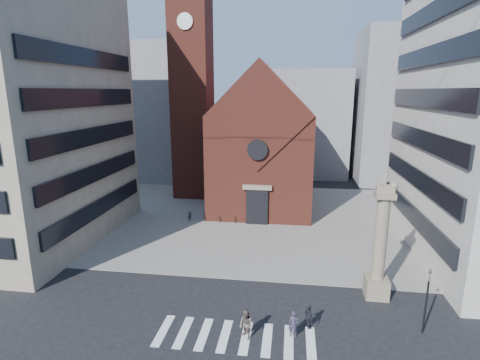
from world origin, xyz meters
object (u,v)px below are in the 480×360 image
(pedestrian_1, at_px, (246,325))
(scooter_0, at_px, (190,215))
(lion_column, at_px, (379,252))
(traffic_light, at_px, (427,300))
(pedestrian_0, at_px, (294,324))
(pedestrian_2, at_px, (309,317))

(pedestrian_1, distance_m, scooter_0, 22.58)
(lion_column, height_order, traffic_light, lion_column)
(pedestrian_1, bearing_deg, lion_column, 77.75)
(lion_column, height_order, pedestrian_0, lion_column)
(lion_column, distance_m, traffic_light, 4.62)
(pedestrian_0, xyz_separation_m, scooter_0, (-12.00, 20.06, -0.31))
(lion_column, distance_m, pedestrian_2, 7.23)
(pedestrian_1, bearing_deg, traffic_light, 54.00)
(scooter_0, bearing_deg, pedestrian_2, -66.40)
(lion_column, xyz_separation_m, traffic_light, (1.99, -4.00, -1.17))
(pedestrian_1, relative_size, scooter_0, 1.00)
(lion_column, xyz_separation_m, pedestrian_0, (-5.95, -5.49, -2.61))
(traffic_light, relative_size, scooter_0, 2.29)
(pedestrian_1, bearing_deg, pedestrian_2, 65.73)
(pedestrian_0, height_order, pedestrian_2, pedestrian_0)
(lion_column, bearing_deg, pedestrian_1, -145.38)
(lion_column, bearing_deg, scooter_0, 140.93)
(lion_column, xyz_separation_m, pedestrian_2, (-5.00, -4.49, -2.67))
(scooter_0, bearing_deg, pedestrian_1, -76.66)
(traffic_light, distance_m, pedestrian_1, 11.06)
(pedestrian_2, xyz_separation_m, scooter_0, (-12.94, 19.06, -0.25))
(lion_column, relative_size, traffic_light, 2.02)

